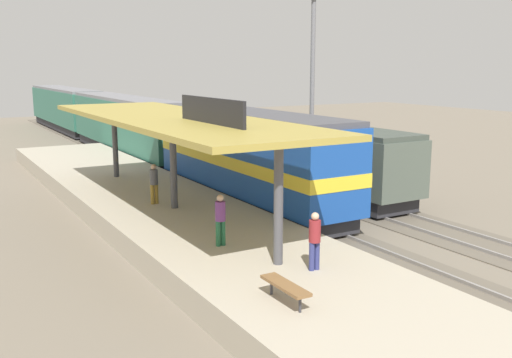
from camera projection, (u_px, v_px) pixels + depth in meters
The scene contains 14 objects.
ground_plane at pixel (305, 209), 27.52m from camera, with size 120.00×120.00×0.00m, color #706656.
track_near at pixel (269, 214), 26.53m from camera, with size 3.20×110.00×0.16m.
track_far at pixel (348, 202), 28.80m from camera, with size 3.20×110.00×0.16m.
platform at pixel (175, 218), 24.17m from camera, with size 6.00×44.00×0.90m, color #A89E89.
station_canopy at pixel (173, 120), 23.31m from camera, with size 5.20×18.00×4.70m.
platform_bench at pixel (285, 286), 14.37m from camera, with size 0.44×1.70×0.50m.
locomotive at pixel (247, 157), 27.79m from camera, with size 2.93×14.43×4.44m.
passenger_carriage_front at pixel (128, 126), 43.07m from camera, with size 2.90×20.00×4.24m.
passenger_carriage_rear at pixel (65, 108), 60.70m from camera, with size 2.90×20.00×4.24m.
freight_car at pixel (324, 158), 30.22m from camera, with size 2.80×12.00×3.54m.
light_mast at pixel (313, 37), 35.29m from camera, with size 1.10×1.10×11.70m.
person_waiting at pixel (154, 182), 24.62m from camera, with size 0.34×0.34×1.71m.
person_walking at pixel (220, 217), 18.87m from camera, with size 0.34×0.34×1.71m.
person_boarding at pixel (315, 238), 16.61m from camera, with size 0.34×0.34×1.71m.
Camera 1 is at (-13.47, -21.93, 6.70)m, focal length 40.87 mm.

